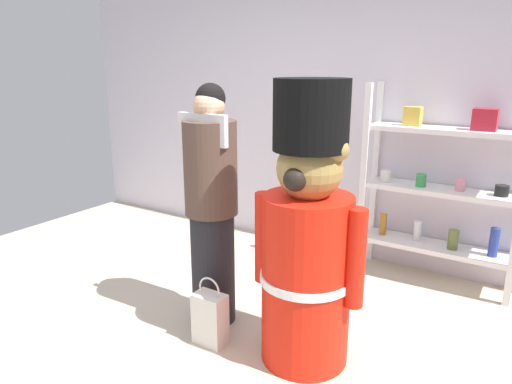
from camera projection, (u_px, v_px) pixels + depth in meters
The scene contains 6 objects.
ground_plane at pixel (201, 368), 2.78m from camera, with size 6.40×6.40×0.00m, color beige.
back_wall at pixel (350, 116), 4.22m from camera, with size 6.40×0.12×2.60m, color silver.
merchandise_shelf at pixel (441, 186), 3.71m from camera, with size 1.22×0.35×1.61m.
teddy_bear_guard at pixel (307, 241), 2.69m from camera, with size 0.70×0.55×1.69m.
person_shopper at pixel (211, 206), 3.10m from camera, with size 0.37×0.35×1.64m.
shopping_bag at pixel (210, 318), 2.98m from camera, with size 0.21×0.13×0.46m.
Camera 1 is at (1.57, -1.84, 1.76)m, focal length 32.58 mm.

